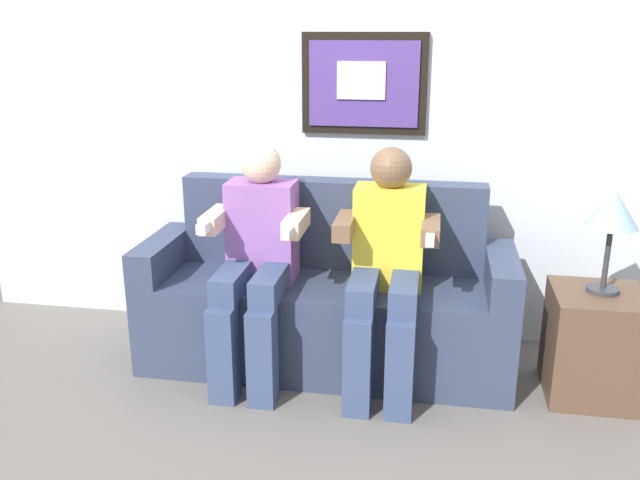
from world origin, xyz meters
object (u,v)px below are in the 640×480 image
Objects in this scene: person_on_right at (386,263)px; table_lamp at (613,214)px; couch at (326,304)px; side_table_right at (594,344)px; person_on_left at (256,255)px.

person_on_right reaches higher than table_lamp.
table_lamp reaches higher than couch.
side_table_right is 0.61m from table_lamp.
side_table_right is at bearing -4.83° from couch.
person_on_right is 2.22× the size of side_table_right.
person_on_left is at bearing -177.04° from table_lamp.
person_on_right is (0.30, -0.17, 0.29)m from couch.
couch is 1.37m from table_lamp.
person_on_left reaches higher than table_lamp.
person_on_left is 1.59m from side_table_right.
person_on_right is 1.01m from side_table_right.
person_on_right reaches higher than couch.
person_on_right is at bearing 0.04° from person_on_left.
table_lamp is (0.01, 0.02, 0.61)m from side_table_right.
couch is at bearing 151.21° from person_on_right.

